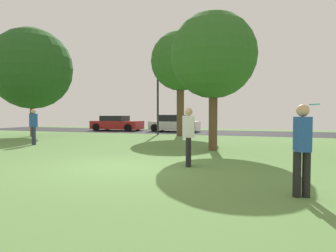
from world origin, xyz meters
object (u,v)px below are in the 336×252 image
(maple_tree_near, at_px, (180,62))
(person_walking, at_px, (33,125))
(person_thrower, at_px, (189,134))
(person_bystander, at_px, (302,146))
(oak_tree_right, at_px, (31,69))
(oak_tree_left, at_px, (213,56))
(parked_car_red, at_px, (117,124))
(parked_car_white, at_px, (174,124))
(street_lamp_post, at_px, (158,103))
(frisbee_disc, at_px, (315,104))

(maple_tree_near, height_order, person_walking, maple_tree_near)
(person_thrower, distance_m, person_bystander, 3.53)
(oak_tree_right, height_order, oak_tree_left, oak_tree_right)
(maple_tree_near, relative_size, parked_car_red, 1.58)
(parked_car_white, bearing_deg, person_thrower, -70.87)
(person_thrower, bearing_deg, person_walking, 149.24)
(person_bystander, bearing_deg, oak_tree_right, 43.10)
(person_thrower, distance_m, street_lamp_post, 12.71)
(oak_tree_left, bearing_deg, person_walking, -176.04)
(frisbee_disc, xyz_separation_m, parked_car_red, (-13.82, 14.65, -1.11))
(maple_tree_near, relative_size, person_walking, 4.07)
(person_thrower, bearing_deg, person_bystander, -50.45)
(oak_tree_right, relative_size, parked_car_red, 1.59)
(person_bystander, bearing_deg, person_walking, 49.34)
(oak_tree_left, bearing_deg, person_bystander, -66.37)
(oak_tree_left, xyz_separation_m, person_thrower, (0.01, -3.84, -2.88))
(person_bystander, xyz_separation_m, frisbee_disc, (0.56, 2.86, 0.81))
(oak_tree_left, distance_m, street_lamp_post, 9.41)
(parked_car_red, bearing_deg, oak_tree_left, -47.07)
(person_walking, relative_size, street_lamp_post, 0.38)
(oak_tree_left, bearing_deg, oak_tree_right, 163.83)
(person_walking, height_order, frisbee_disc, frisbee_disc)
(person_bystander, xyz_separation_m, person_walking, (-11.15, 5.56, 0.04))
(oak_tree_right, xyz_separation_m, person_walking, (4.06, -4.22, -3.45))
(frisbee_disc, relative_size, street_lamp_post, 0.07)
(oak_tree_left, bearing_deg, parked_car_white, 114.74)
(person_thrower, height_order, person_bystander, person_bystander)
(person_bystander, relative_size, person_walking, 0.96)
(oak_tree_right, xyz_separation_m, person_bystander, (15.20, -9.77, -3.49))
(oak_tree_left, bearing_deg, maple_tree_near, 115.91)
(oak_tree_left, distance_m, person_thrower, 4.80)
(person_walking, bearing_deg, oak_tree_right, 73.05)
(person_thrower, height_order, street_lamp_post, street_lamp_post)
(oak_tree_left, distance_m, person_bystander, 7.29)
(frisbee_disc, relative_size, parked_car_white, 0.08)
(oak_tree_left, distance_m, frisbee_disc, 5.05)
(maple_tree_near, height_order, parked_car_white, maple_tree_near)
(person_bystander, distance_m, parked_car_red, 21.96)
(maple_tree_near, relative_size, person_bystander, 4.23)
(street_lamp_post, bearing_deg, person_walking, -111.17)
(person_walking, height_order, parked_car_white, person_walking)
(parked_car_red, height_order, street_lamp_post, street_lamp_post)
(oak_tree_right, relative_size, frisbee_disc, 21.92)
(oak_tree_right, height_order, person_walking, oak_tree_right)
(oak_tree_left, height_order, person_thrower, oak_tree_left)
(oak_tree_left, relative_size, frisbee_disc, 17.26)
(maple_tree_near, relative_size, person_thrower, 4.23)
(person_bystander, distance_m, person_walking, 12.46)
(parked_car_white, bearing_deg, oak_tree_left, -65.26)
(person_bystander, height_order, parked_car_red, person_bystander)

